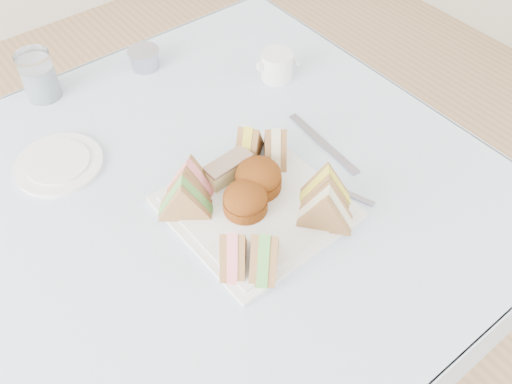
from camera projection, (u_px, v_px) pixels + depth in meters
floor at (229, 353)px, 1.60m from camera, size 4.00×4.00×0.00m
table at (223, 288)px, 1.32m from camera, size 0.90×0.90×0.74m
tablecloth at (214, 187)px, 1.04m from camera, size 1.02×1.02×0.01m
serving_plate at (256, 208)px, 1.00m from camera, size 0.30×0.30×0.01m
sandwich_fl_a at (233, 248)px, 0.88m from camera, size 0.09×0.09×0.08m
sandwich_fl_b at (265, 250)px, 0.88m from camera, size 0.09×0.10×0.08m
sandwich_fr_a at (326, 185)px, 0.97m from camera, size 0.10×0.09×0.08m
sandwich_fr_b at (326, 206)px, 0.93m from camera, size 0.10×0.11×0.09m
sandwich_bl_a at (184, 196)px, 0.95m from camera, size 0.11×0.10×0.09m
sandwich_bl_b at (189, 176)px, 0.99m from camera, size 0.09×0.10×0.08m
sandwich_br_a at (275, 144)px, 1.04m from camera, size 0.09×0.10×0.08m
sandwich_br_b at (249, 142)px, 1.04m from camera, size 0.09×0.09×0.08m
scone_left at (245, 200)px, 0.96m from camera, size 0.09×0.09×0.05m
scone_right at (258, 177)px, 1.00m from camera, size 0.11×0.11×0.06m
pastry_slice at (228, 169)px, 1.02m from camera, size 0.10×0.04×0.04m
side_plate at (59, 164)px, 1.07m from camera, size 0.20×0.20×0.01m
water_glass at (38, 76)px, 1.18m from camera, size 0.08×0.08×0.11m
tea_strainer at (145, 59)px, 1.27m from camera, size 0.08×0.08×0.04m
knife at (323, 143)px, 1.11m from camera, size 0.03×0.21×0.00m
fork at (327, 184)px, 1.04m from camera, size 0.08×0.19×0.00m
creamer_jug at (277, 66)px, 1.24m from camera, size 0.08×0.08×0.06m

